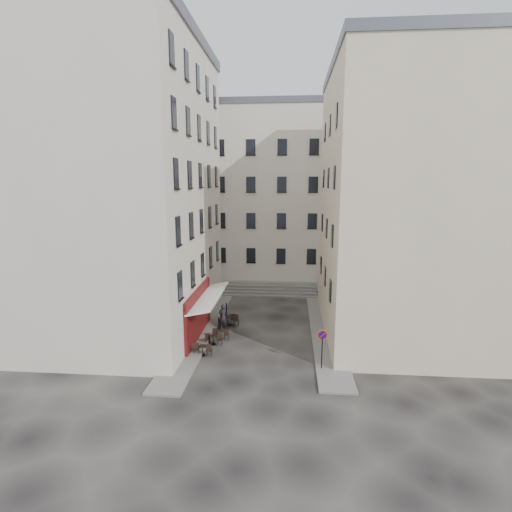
# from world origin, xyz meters

# --- Properties ---
(ground) EXTENTS (90.00, 90.00, 0.00)m
(ground) POSITION_xyz_m (0.00, 0.00, 0.00)
(ground) COLOR black
(ground) RESTS_ON ground
(sidewalk_left) EXTENTS (2.00, 22.00, 0.12)m
(sidewalk_left) POSITION_xyz_m (-4.50, 4.00, 0.06)
(sidewalk_left) COLOR slate
(sidewalk_left) RESTS_ON ground
(sidewalk_right) EXTENTS (2.00, 18.00, 0.12)m
(sidewalk_right) POSITION_xyz_m (4.50, 3.00, 0.06)
(sidewalk_right) COLOR slate
(sidewalk_right) RESTS_ON ground
(building_left) EXTENTS (12.20, 16.20, 20.60)m
(building_left) POSITION_xyz_m (-10.50, 3.00, 10.31)
(building_left) COLOR beige
(building_left) RESTS_ON ground
(building_right) EXTENTS (12.20, 14.20, 18.60)m
(building_right) POSITION_xyz_m (10.50, 3.50, 9.31)
(building_right) COLOR beige
(building_right) RESTS_ON ground
(building_back) EXTENTS (18.20, 10.20, 18.60)m
(building_back) POSITION_xyz_m (-1.00, 19.00, 9.31)
(building_back) COLOR beige
(building_back) RESTS_ON ground
(cafe_storefront) EXTENTS (1.74, 7.30, 3.50)m
(cafe_storefront) POSITION_xyz_m (-4.32, 1.00, 1.88)
(cafe_storefront) COLOR #4C110A
(cafe_storefront) RESTS_ON ground
(stone_steps) EXTENTS (9.00, 3.15, 0.80)m
(stone_steps) POSITION_xyz_m (0.00, 12.57, 0.40)
(stone_steps) COLOR slate
(stone_steps) RESTS_ON ground
(bollard_near) EXTENTS (0.12, 0.12, 0.98)m
(bollard_near) POSITION_xyz_m (-3.25, -1.00, 0.53)
(bollard_near) COLOR black
(bollard_near) RESTS_ON ground
(bollard_mid) EXTENTS (0.12, 0.12, 0.98)m
(bollard_mid) POSITION_xyz_m (-3.25, 2.50, 0.53)
(bollard_mid) COLOR black
(bollard_mid) RESTS_ON ground
(bollard_far) EXTENTS (0.12, 0.12, 0.98)m
(bollard_far) POSITION_xyz_m (-3.25, 6.00, 0.53)
(bollard_far) COLOR black
(bollard_far) RESTS_ON ground
(no_parking_sign) EXTENTS (0.56, 0.11, 2.44)m
(no_parking_sign) POSITION_xyz_m (3.82, -3.31, 1.73)
(no_parking_sign) COLOR black
(no_parking_sign) RESTS_ON ground
(bistro_table_a) EXTENTS (1.18, 0.55, 0.83)m
(bistro_table_a) POSITION_xyz_m (-3.45, -1.99, 0.42)
(bistro_table_a) COLOR black
(bistro_table_a) RESTS_ON ground
(bistro_table_b) EXTENTS (1.14, 0.54, 0.80)m
(bistro_table_b) POSITION_xyz_m (-3.09, -0.24, 0.41)
(bistro_table_b) COLOR black
(bistro_table_b) RESTS_ON ground
(bistro_table_c) EXTENTS (1.14, 0.53, 0.80)m
(bistro_table_c) POSITION_xyz_m (-2.78, 0.72, 0.41)
(bistro_table_c) COLOR black
(bistro_table_c) RESTS_ON ground
(bistro_table_d) EXTENTS (1.34, 0.63, 0.94)m
(bistro_table_d) POSITION_xyz_m (-2.55, 3.42, 0.48)
(bistro_table_d) COLOR black
(bistro_table_d) RESTS_ON ground
(bistro_table_e) EXTENTS (1.21, 0.57, 0.85)m
(bistro_table_e) POSITION_xyz_m (-2.75, 3.80, 0.44)
(bistro_table_e) COLOR black
(bistro_table_e) RESTS_ON ground
(pedestrian) EXTENTS (0.70, 0.46, 1.90)m
(pedestrian) POSITION_xyz_m (-2.95, 2.71, 0.95)
(pedestrian) COLOR #222127
(pedestrian) RESTS_ON ground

